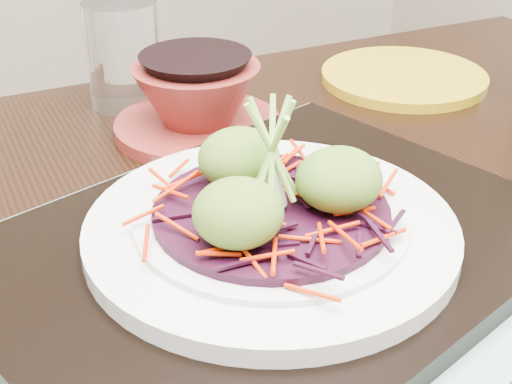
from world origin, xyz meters
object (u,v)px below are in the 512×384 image
water_glass (123,54)px  yellow_plate (404,77)px  white_plate (271,228)px  terracotta_bowl_set (197,103)px  dining_table (272,342)px  serving_tray (271,249)px

water_glass → yellow_plate: bearing=-21.5°
white_plate → water_glass: water_glass is taller
white_plate → terracotta_bowl_set: bearing=73.9°
water_glass → dining_table: bearing=-93.9°
dining_table → yellow_plate: size_ratio=6.61×
dining_table → serving_tray: (-0.02, -0.02, 0.11)m
water_glass → terracotta_bowl_set: size_ratio=0.56×
dining_table → yellow_plate: (0.33, 0.20, 0.11)m
white_plate → water_glass: bearing=83.6°
yellow_plate → dining_table: bearing=-148.0°
serving_tray → white_plate: bearing=-9.8°
water_glass → terracotta_bowl_set: (0.03, -0.11, -0.02)m
water_glass → yellow_plate: (0.31, -0.12, -0.05)m
dining_table → white_plate: size_ratio=4.82×
terracotta_bowl_set → serving_tray: bearing=-106.1°
dining_table → white_plate: 0.13m
dining_table → terracotta_bowl_set: bearing=83.6°
white_plate → yellow_plate: 0.41m
white_plate → yellow_plate: size_ratio=1.37×
dining_table → yellow_plate: yellow_plate is taller
dining_table → yellow_plate: 0.40m
serving_tray → water_glass: bearing=73.8°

